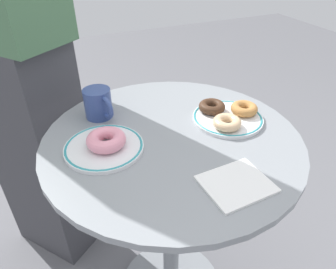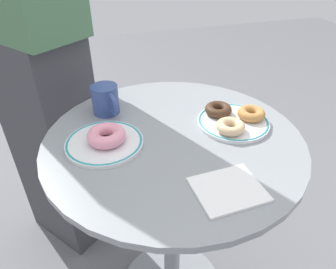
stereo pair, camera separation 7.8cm
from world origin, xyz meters
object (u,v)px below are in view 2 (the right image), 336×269
cafe_table (173,203)px  donut_chocolate (218,109)px  person_figure (33,56)px  plate_left (104,142)px  donut_pink_frosted (106,136)px  donut_glazed (230,126)px  donut_old_fashioned (251,113)px  coffee_mug (106,100)px  plate_right (233,122)px  paper_napkin (228,189)px

cafe_table → donut_chocolate: donut_chocolate is taller
cafe_table → person_figure: bearing=127.8°
plate_left → donut_pink_frosted: (0.01, -0.00, 0.02)m
plate_left → donut_glazed: size_ratio=2.56×
plate_left → donut_old_fashioned: 0.41m
coffee_mug → plate_right: bearing=-26.5°
donut_old_fashioned → donut_glazed: bearing=-152.8°
coffee_mug → person_figure: person_figure is taller
coffee_mug → person_figure: (-0.20, 0.28, 0.06)m
plate_right → person_figure: (-0.53, 0.44, 0.09)m
donut_chocolate → person_figure: person_figure is taller
plate_left → donut_chocolate: bearing=7.3°
plate_left → donut_pink_frosted: donut_pink_frosted is taller
paper_napkin → coffee_mug: (-0.20, 0.40, 0.04)m
coffee_mug → paper_napkin: bearing=-63.4°
plate_right → donut_pink_frosted: donut_pink_frosted is taller
donut_chocolate → donut_glazed: (-0.01, -0.09, 0.00)m
coffee_mug → person_figure: size_ratio=0.07×
cafe_table → donut_glazed: 0.32m
plate_right → person_figure: 0.70m
donut_chocolate → donut_glazed: size_ratio=1.00×
donut_pink_frosted → donut_chocolate: 0.33m
donut_old_fashioned → person_figure: person_figure is taller
donut_glazed → coffee_mug: (-0.30, 0.21, 0.02)m
donut_chocolate → donut_glazed: same height
donut_pink_frosted → donut_glazed: donut_pink_frosted is taller
donut_pink_frosted → donut_chocolate: donut_pink_frosted is taller
cafe_table → plate_left: plate_left is taller
plate_left → paper_napkin: bearing=-46.4°
donut_glazed → plate_right: bearing=53.6°
cafe_table → coffee_mug: coffee_mug is taller
plate_left → donut_glazed: donut_glazed is taller
donut_pink_frosted → donut_old_fashioned: bearing=-0.3°
plate_right → donut_old_fashioned: size_ratio=2.59×
plate_left → donut_chocolate: 0.34m
cafe_table → plate_left: (-0.18, 0.02, 0.26)m
donut_glazed → donut_chocolate: bearing=85.6°
donut_chocolate → plate_left: bearing=-172.7°
donut_chocolate → donut_glazed: 0.09m
paper_napkin → coffee_mug: bearing=116.6°
cafe_table → donut_old_fashioned: size_ratio=9.63×
person_figure → donut_glazed: bearing=-44.3°
cafe_table → paper_napkin: (0.05, -0.23, 0.26)m
plate_right → paper_napkin: plate_right is taller
plate_left → donut_glazed: bearing=-8.6°
cafe_table → donut_pink_frosted: donut_pink_frosted is taller
donut_glazed → cafe_table: bearing=167.3°
cafe_table → paper_napkin: size_ratio=5.21×
plate_left → donut_pink_frosted: 0.02m
donut_pink_frosted → paper_napkin: 0.33m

